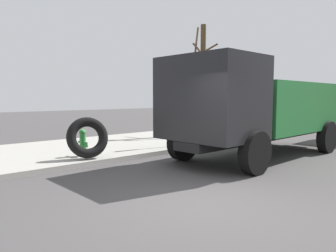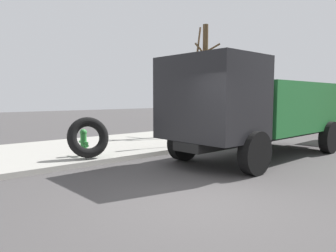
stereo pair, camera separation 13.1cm
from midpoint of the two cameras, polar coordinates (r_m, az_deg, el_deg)
name	(u,v)px [view 1 (the left image)]	position (r m, az deg, el deg)	size (l,w,h in m)	color
ground_plane	(194,202)	(6.03, 4.05, -13.51)	(80.00, 80.00, 0.00)	#423F3F
sidewalk_curb	(53,153)	(11.39, -20.26, -4.50)	(36.00, 5.00, 0.15)	#99968E
fire_hydrant	(83,142)	(9.98, -15.41, -2.73)	(0.21, 0.48, 0.82)	#2D8438
loose_tire	(88,138)	(9.48, -14.62, -2.02)	(1.20, 1.20, 0.28)	black
stop_sign	(177,100)	(11.44, 1.22, 4.63)	(0.76, 0.08, 2.40)	gray
dump_truck_green	(257,107)	(10.52, 15.38, 3.28)	(7.05, 2.92, 3.00)	#237033
bare_tree	(203,77)	(15.22, 6.01, 8.72)	(1.64, 1.64, 5.14)	#4C3823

